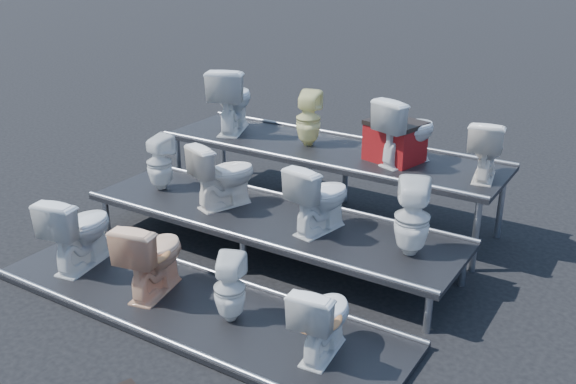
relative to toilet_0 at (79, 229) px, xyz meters
The scene contains 17 objects.
ground 2.01m from the toilet_0, 41.66° to the left, with size 80.00×80.00×0.00m, color black.
tier_front 1.52m from the toilet_0, ahead, with size 4.20×1.20×0.06m, color black.
tier_mid 1.97m from the toilet_0, 41.66° to the left, with size 4.20×1.20×0.46m, color black.
tier_back 2.98m from the toilet_0, 60.67° to the left, with size 4.20×1.20×0.86m, color black.
toilet_0 is the anchor object (origin of this frame).
toilet_1 1.00m from the toilet_0, ahead, with size 0.43×0.76×0.77m, color #E4AD84.
toilet_2 1.91m from the toilet_0, ahead, with size 0.28×0.29×0.62m, color silver.
toilet_3 2.84m from the toilet_0, ahead, with size 0.38×0.66×0.67m, color silver.
toilet_4 1.34m from the toilet_0, 93.03° to the left, with size 0.29×0.30×0.65m, color silver.
toilet_5 1.61m from the toilet_0, 56.11° to the left, with size 0.41×0.72×0.73m, color white.
toilet_6 2.47m from the toilet_0, 32.06° to the left, with size 0.40×0.71×0.72m, color silver.
toilet_7 3.34m from the toilet_0, 23.06° to the left, with size 0.33×0.34×0.74m, color silver.
toilet_8 2.73m from the toilet_0, 89.33° to the left, with size 0.47×0.83×0.85m, color silver.
toilet_9 2.95m from the toilet_0, 65.64° to the left, with size 0.30×0.31×0.66m, color #ECE79A.
toilet_10 3.64m from the toilet_0, 46.89° to the left, with size 0.42×0.74×0.76m, color silver.
toilet_11 4.28m from the toilet_0, 38.04° to the left, with size 0.36×0.63×0.64m, color white.
red_crate 3.53m from the toilet_0, 48.72° to the left, with size 0.57×0.46×0.41m, color maroon.
Camera 1 is at (3.48, -5.18, 3.26)m, focal length 40.00 mm.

